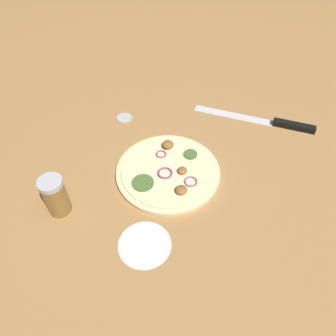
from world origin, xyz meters
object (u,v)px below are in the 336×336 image
spice_jar (55,196)px  loose_cap (124,117)px  knife (276,123)px  pizza (168,171)px

spice_jar → loose_cap: bearing=65.6°
knife → loose_cap: bearing=15.1°
loose_cap → knife: bearing=-8.2°
pizza → knife: (0.33, 0.16, -0.00)m
pizza → loose_cap: (-0.11, 0.23, -0.00)m
spice_jar → loose_cap: size_ratio=2.23×
spice_jar → loose_cap: 0.35m
spice_jar → loose_cap: (0.14, 0.32, -0.05)m
pizza → knife: size_ratio=0.79×
loose_cap → pizza: bearing=-63.5°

